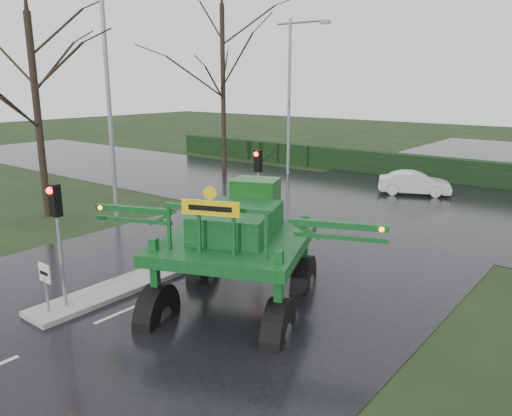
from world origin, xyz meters
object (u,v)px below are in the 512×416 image
Objects in this scene: street_light_left_far at (293,84)px; traffic_signal_mid at (258,174)px; street_light_left_near at (112,84)px; traffic_signal_near at (57,219)px; white_sedan at (413,195)px; crop_sprayer at (157,237)px; keep_left_sign at (45,280)px.

traffic_signal_mid is at bearing -61.14° from street_light_left_far.
street_light_left_far reaches higher than traffic_signal_mid.
street_light_left_far is at bearing 90.00° from street_light_left_near.
traffic_signal_near is 1.00× the size of traffic_signal_mid.
white_sedan is at bearing 80.45° from traffic_signal_mid.
crop_sprayer is 2.00× the size of white_sedan.
traffic_signal_near is (0.00, 0.49, 1.53)m from keep_left_sign.
traffic_signal_mid is at bearing 85.22° from crop_sprayer.
traffic_signal_mid is 14.68m from street_light_left_far.
street_light_left_far reaches higher than keep_left_sign.
traffic_signal_near is 20.33m from white_sedan.
street_light_left_near reaches higher than crop_sprayer.
white_sedan is (8.84, 13.06, -5.99)m from street_light_left_near.
traffic_signal_near is at bearing 90.00° from keep_left_sign.
street_light_left_far is at bearing 92.84° from crop_sprayer.
traffic_signal_near is at bearing -90.00° from traffic_signal_mid.
crop_sprayer reaches higher than traffic_signal_mid.
crop_sprayer is at bearing 157.08° from white_sedan.
street_light_left_far is 1.30× the size of crop_sprayer.
traffic_signal_mid is at bearing 90.00° from keep_left_sign.
traffic_signal_mid is 0.35× the size of street_light_left_far.
crop_sprayer is at bearing 33.81° from traffic_signal_near.
traffic_signal_mid is at bearing 90.00° from traffic_signal_near.
traffic_signal_near is 0.35× the size of street_light_left_far.
crop_sprayer is at bearing 41.80° from keep_left_sign.
keep_left_sign is 0.35× the size of white_sedan.
traffic_signal_near is 22.37m from street_light_left_far.
keep_left_sign is at bearing -90.00° from traffic_signal_near.
keep_left_sign is 3.15m from crop_sprayer.
street_light_left_far is at bearing 118.86° from traffic_signal_mid.
traffic_signal_near is 8.50m from traffic_signal_mid.
crop_sprayer reaches higher than traffic_signal_near.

